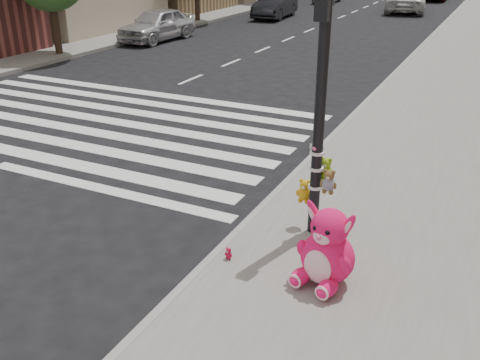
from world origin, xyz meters
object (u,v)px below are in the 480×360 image
Objects in this scene: car_white_near at (406,1)px; car_silver_far at (157,25)px; signal_pole at (320,130)px; red_teddy at (229,253)px; car_dark_far at (275,5)px; pink_bunny at (327,252)px.

car_silver_far is at bearing 54.43° from car_white_near.
signal_pole is at bearing 89.39° from car_white_near.
car_white_near is at bearing 102.80° from red_teddy.
red_teddy is 0.03× the size of car_white_near.
car_white_near is (8.33, 16.15, -0.02)m from car_silver_far.
car_dark_far is 9.11m from car_white_near.
car_silver_far is (-11.60, 15.41, 0.51)m from red_teddy.
signal_pole is 0.93× the size of car_silver_far.
car_silver_far is 9.95m from car_dark_far.
car_dark_far reaches higher than car_white_near.
signal_pole is 22.20× the size of red_teddy.
car_dark_far is at bearing 127.47° from pink_bunny.
signal_pole is 1.82m from pink_bunny.
pink_bunny is at bearing -65.03° from signal_pole.
car_white_near reaches higher than red_teddy.
pink_bunny is 0.25× the size of car_dark_far.
car_dark_far is at bearing 118.11° from red_teddy.
signal_pole is 18.81m from car_silver_far.
pink_bunny is 1.44m from red_teddy.
pink_bunny is 0.22× the size of car_white_near.
car_dark_far reaches higher than pink_bunny.
car_silver_far is (-12.99, 15.35, 0.14)m from pink_bunny.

